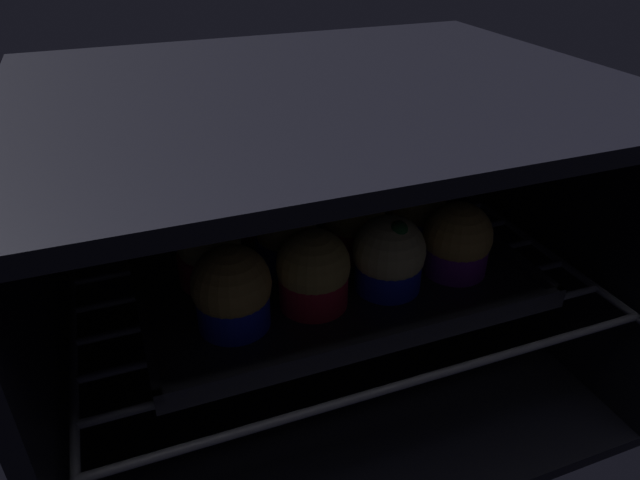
% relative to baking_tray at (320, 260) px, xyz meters
% --- Properties ---
extents(oven_cavity, '(0.59, 0.47, 0.37)m').
position_rel_baking_tray_xyz_m(oven_cavity, '(0.00, 0.03, 0.02)').
color(oven_cavity, black).
rests_on(oven_cavity, ground).
extents(oven_rack, '(0.55, 0.42, 0.01)m').
position_rel_baking_tray_xyz_m(oven_rack, '(0.00, -0.01, -0.01)').
color(oven_rack, '#42424C').
rests_on(oven_rack, oven_cavity).
extents(baking_tray, '(0.41, 0.33, 0.02)m').
position_rel_baking_tray_xyz_m(baking_tray, '(0.00, 0.00, 0.00)').
color(baking_tray, black).
rests_on(baking_tray, oven_rack).
extents(muffin_row0_col0, '(0.08, 0.08, 0.08)m').
position_rel_baking_tray_xyz_m(muffin_row0_col0, '(-0.12, -0.09, 0.04)').
color(muffin_row0_col0, '#1928B7').
rests_on(muffin_row0_col0, baking_tray).
extents(muffin_row0_col1, '(0.07, 0.07, 0.08)m').
position_rel_baking_tray_xyz_m(muffin_row0_col1, '(-0.04, -0.08, 0.04)').
color(muffin_row0_col1, red).
rests_on(muffin_row0_col1, baking_tray).
extents(muffin_row0_col2, '(0.08, 0.08, 0.08)m').
position_rel_baking_tray_xyz_m(muffin_row0_col2, '(0.04, -0.08, 0.04)').
color(muffin_row0_col2, '#1928B7').
rests_on(muffin_row0_col2, baking_tray).
extents(muffin_row0_col3, '(0.07, 0.07, 0.08)m').
position_rel_baking_tray_xyz_m(muffin_row0_col3, '(0.13, -0.08, 0.04)').
color(muffin_row0_col3, '#7A238C').
rests_on(muffin_row0_col3, baking_tray).
extents(muffin_row1_col0, '(0.07, 0.07, 0.08)m').
position_rel_baking_tray_xyz_m(muffin_row1_col0, '(-0.12, -0.00, 0.04)').
color(muffin_row1_col0, red).
rests_on(muffin_row1_col0, baking_tray).
extents(muffin_row1_col1, '(0.07, 0.07, 0.08)m').
position_rel_baking_tray_xyz_m(muffin_row1_col1, '(-0.04, -0.00, 0.04)').
color(muffin_row1_col1, '#1928B7').
rests_on(muffin_row1_col1, baking_tray).
extents(muffin_row1_col2, '(0.07, 0.07, 0.09)m').
position_rel_baking_tray_xyz_m(muffin_row1_col2, '(0.04, -0.00, 0.04)').
color(muffin_row1_col2, red).
rests_on(muffin_row1_col2, baking_tray).
extents(muffin_row1_col3, '(0.07, 0.07, 0.08)m').
position_rel_baking_tray_xyz_m(muffin_row1_col3, '(0.12, -0.00, 0.04)').
color(muffin_row1_col3, '#1928B7').
rests_on(muffin_row1_col3, baking_tray).
extents(muffin_row2_col0, '(0.07, 0.07, 0.09)m').
position_rel_baking_tray_xyz_m(muffin_row2_col0, '(-0.12, 0.08, 0.05)').
color(muffin_row2_col0, '#1928B7').
rests_on(muffin_row2_col0, baking_tray).
extents(muffin_row2_col1, '(0.07, 0.07, 0.08)m').
position_rel_baking_tray_xyz_m(muffin_row2_col1, '(-0.04, 0.08, 0.04)').
color(muffin_row2_col1, red).
rests_on(muffin_row2_col1, baking_tray).
extents(muffin_row2_col2, '(0.07, 0.07, 0.08)m').
position_rel_baking_tray_xyz_m(muffin_row2_col2, '(0.04, 0.08, 0.04)').
color(muffin_row2_col2, '#0C8C84').
rests_on(muffin_row2_col2, baking_tray).
extents(muffin_row2_col3, '(0.07, 0.07, 0.08)m').
position_rel_baking_tray_xyz_m(muffin_row2_col3, '(0.12, 0.08, 0.04)').
color(muffin_row2_col3, '#0C8C84').
rests_on(muffin_row2_col3, baking_tray).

